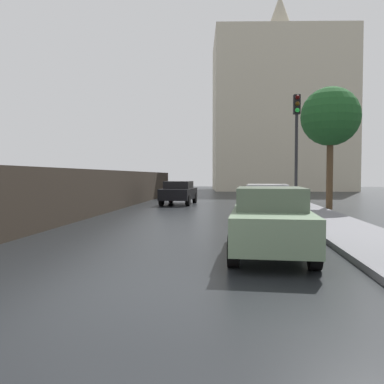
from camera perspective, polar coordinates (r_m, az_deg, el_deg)
ground at (r=5.84m, az=-11.17°, el=-14.92°), size 120.00×120.00×0.00m
car_green_near_kerb at (r=8.99m, az=11.13°, el=-3.93°), size 1.85×4.39×1.47m
car_black_mid_road at (r=24.21m, az=-1.90°, el=-0.00°), size 1.94×4.14×1.40m
car_white_behind_camera at (r=14.74m, az=10.72°, el=-1.57°), size 1.93×4.01×1.42m
traffic_light at (r=16.30m, az=14.75°, el=8.17°), size 0.26×0.39×4.76m
street_tree_near at (r=21.75m, az=19.21°, el=10.08°), size 2.98×2.98×6.25m
distant_tower at (r=50.54m, az=12.36°, el=11.06°), size 16.68×12.02×23.63m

